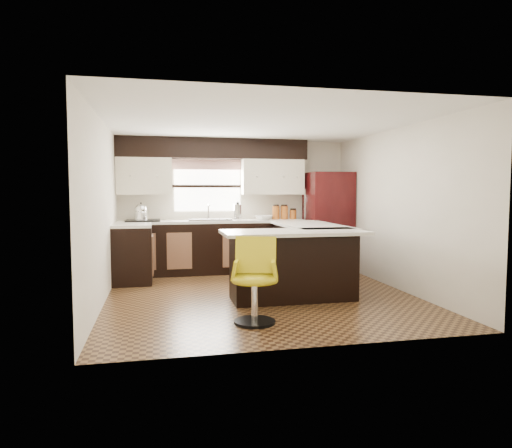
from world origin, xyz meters
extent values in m
plane|color=#49301A|center=(0.00, 0.00, 0.00)|extent=(4.40, 4.40, 0.00)
plane|color=silver|center=(0.00, 0.00, 2.40)|extent=(4.40, 4.40, 0.00)
plane|color=beige|center=(0.00, 2.20, 1.20)|extent=(4.40, 0.00, 4.40)
plane|color=beige|center=(0.00, -2.20, 1.20)|extent=(4.40, 0.00, 4.40)
plane|color=beige|center=(-2.10, 0.00, 1.20)|extent=(0.00, 4.40, 4.40)
plane|color=beige|center=(2.10, 0.00, 1.20)|extent=(0.00, 4.40, 4.40)
cube|color=black|center=(-0.45, 1.90, 0.45)|extent=(3.30, 0.60, 0.90)
cube|color=black|center=(-1.80, 1.25, 0.45)|extent=(0.60, 0.70, 0.90)
cube|color=silver|center=(-0.45, 1.90, 0.92)|extent=(3.30, 0.60, 0.04)
cube|color=silver|center=(-1.80, 1.25, 0.92)|extent=(0.60, 0.70, 0.04)
cube|color=black|center=(-0.40, 2.03, 2.22)|extent=(3.40, 0.35, 0.36)
cube|color=beige|center=(-1.62, 2.03, 1.72)|extent=(0.94, 0.35, 0.64)
cube|color=beige|center=(0.68, 2.03, 1.72)|extent=(1.14, 0.35, 0.64)
cube|color=white|center=(-0.50, 2.18, 1.55)|extent=(1.20, 0.02, 0.90)
cube|color=#D19B93|center=(-0.50, 2.14, 1.94)|extent=(1.30, 0.06, 0.18)
cube|color=#B2B2B7|center=(-0.50, 1.88, 0.96)|extent=(0.75, 0.45, 0.03)
cube|color=black|center=(0.55, 1.61, 0.43)|extent=(0.58, 0.03, 0.78)
cube|color=black|center=(-1.65, 1.88, 0.96)|extent=(0.58, 0.50, 0.02)
cube|color=black|center=(0.90, 0.62, 0.45)|extent=(0.60, 1.95, 0.90)
cube|color=black|center=(0.38, -0.35, 0.45)|extent=(1.65, 0.60, 0.90)
cube|color=silver|center=(0.95, 0.62, 0.92)|extent=(0.84, 1.95, 0.04)
cube|color=silver|center=(0.35, -0.44, 0.92)|extent=(1.89, 0.84, 0.04)
cube|color=black|center=(1.69, 1.80, 0.90)|extent=(0.77, 0.74, 1.81)
cylinder|color=silver|center=(0.01, 1.90, 1.09)|extent=(0.15, 0.15, 0.28)
imported|color=white|center=(0.48, 1.90, 0.98)|extent=(0.38, 0.38, 0.07)
cylinder|color=#994E18|center=(0.72, 1.92, 1.06)|extent=(0.13, 0.13, 0.24)
cylinder|color=#994E18|center=(0.88, 1.92, 1.06)|extent=(0.14, 0.14, 0.24)
cylinder|color=#994E18|center=(1.05, 1.92, 1.03)|extent=(0.12, 0.12, 0.16)
camera|label=1|loc=(-1.39, -6.18, 1.48)|focal=32.00mm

